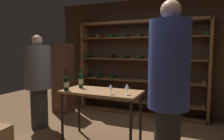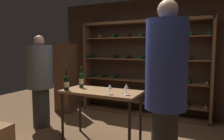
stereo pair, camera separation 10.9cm
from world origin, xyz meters
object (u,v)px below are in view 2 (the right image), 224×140
(tasting_table, at_px, (101,96))
(display_cabinet, at_px, (65,78))
(person_guest_khaki, at_px, (166,86))
(wine_bottle_green_slim, at_px, (81,80))
(person_bystander_dark_jacket, at_px, (40,77))
(wine_glass_stemmed_center, at_px, (126,87))
(wine_bottle_gold_foil, at_px, (66,83))
(wine_glass_stemmed_right, at_px, (110,87))
(wine_rack, at_px, (142,68))

(tasting_table, height_order, display_cabinet, display_cabinet)
(person_guest_khaki, xyz_separation_m, wine_bottle_green_slim, (-1.60, 0.75, -0.14))
(person_bystander_dark_jacket, xyz_separation_m, wine_glass_stemmed_center, (1.92, -0.24, 0.00))
(wine_bottle_gold_foil, bearing_deg, person_guest_khaki, -14.70)
(wine_bottle_green_slim, distance_m, wine_glass_stemmed_right, 0.74)
(wine_rack, distance_m, wine_glass_stemmed_right, 1.90)
(person_bystander_dark_jacket, relative_size, wine_glass_stemmed_center, 10.96)
(tasting_table, distance_m, wine_bottle_gold_foil, 0.61)
(person_bystander_dark_jacket, bearing_deg, display_cabinet, 14.74)
(wine_bottle_gold_foil, height_order, wine_glass_stemmed_center, wine_bottle_gold_foil)
(wine_bottle_green_slim, bearing_deg, wine_rack, 69.65)
(person_guest_khaki, distance_m, display_cabinet, 3.36)
(display_cabinet, xyz_separation_m, wine_glass_stemmed_right, (1.88, -1.36, 0.14))
(wine_rack, bearing_deg, wine_glass_stemmed_right, -87.37)
(wine_glass_stemmed_right, relative_size, wine_glass_stemmed_center, 0.91)
(wine_rack, distance_m, tasting_table, 1.75)
(person_bystander_dark_jacket, xyz_separation_m, display_cabinet, (-0.20, 1.04, -0.15))
(person_guest_khaki, height_order, wine_bottle_gold_foil, person_guest_khaki)
(display_cabinet, relative_size, wine_bottle_green_slim, 4.39)
(wine_glass_stemmed_center, bearing_deg, wine_bottle_gold_foil, -173.84)
(person_bystander_dark_jacket, bearing_deg, wine_bottle_green_slim, -88.29)
(wine_bottle_green_slim, bearing_deg, person_bystander_dark_jacket, 177.63)
(wine_rack, height_order, person_guest_khaki, wine_rack)
(tasting_table, distance_m, display_cabinet, 2.01)
(person_guest_khaki, relative_size, wine_bottle_gold_foil, 5.88)
(wine_rack, relative_size, display_cabinet, 1.80)
(tasting_table, distance_m, wine_glass_stemmed_right, 0.37)
(person_guest_khaki, bearing_deg, wine_bottle_green_slim, -46.60)
(tasting_table, xyz_separation_m, wine_bottle_gold_foil, (-0.52, -0.22, 0.22))
(person_guest_khaki, relative_size, wine_bottle_green_slim, 5.41)
(wine_bottle_gold_foil, bearing_deg, wine_rack, 70.50)
(wine_bottle_green_slim, bearing_deg, wine_glass_stemmed_right, -21.65)
(person_guest_khaki, distance_m, wine_glass_stemmed_right, 1.05)
(tasting_table, relative_size, person_bystander_dark_jacket, 0.71)
(tasting_table, bearing_deg, wine_glass_stemmed_center, -13.06)
(person_guest_khaki, bearing_deg, wine_rack, -88.56)
(wine_rack, relative_size, wine_bottle_green_slim, 7.89)
(person_bystander_dark_jacket, bearing_deg, tasting_table, -91.13)
(person_bystander_dark_jacket, height_order, display_cabinet, person_bystander_dark_jacket)
(person_bystander_dark_jacket, distance_m, wine_glass_stemmed_center, 1.94)
(tasting_table, xyz_separation_m, person_guest_khaki, (1.16, -0.66, 0.37))
(wine_rack, bearing_deg, person_guest_khaki, -67.13)
(person_guest_khaki, bearing_deg, person_bystander_dark_jacket, -38.44)
(wine_bottle_gold_foil, height_order, wine_bottle_green_slim, wine_bottle_green_slim)
(wine_rack, height_order, wine_glass_stemmed_right, wine_rack)
(wine_rack, height_order, wine_bottle_green_slim, wine_rack)
(wine_rack, bearing_deg, wine_bottle_gold_foil, -109.50)
(display_cabinet, bearing_deg, tasting_table, -35.74)
(display_cabinet, bearing_deg, person_guest_khaki, -33.34)
(display_cabinet, relative_size, wine_glass_stemmed_center, 10.15)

